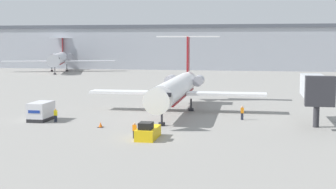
{
  "coord_description": "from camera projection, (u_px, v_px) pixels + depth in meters",
  "views": [
    {
      "loc": [
        10.89,
        -46.26,
        10.08
      ],
      "look_at": [
        0.0,
        11.1,
        3.34
      ],
      "focal_mm": 50.0,
      "sensor_mm": 36.0,
      "label": 1
    }
  ],
  "objects": [
    {
      "name": "worker_on_apron",
      "position": [
        56.0,
        115.0,
        58.18
      ],
      "size": [
        0.4,
        0.24,
        1.69
      ],
      "color": "#232838",
      "rests_on": "ground"
    },
    {
      "name": "worker_near_tug",
      "position": [
        135.0,
        130.0,
        48.37
      ],
      "size": [
        0.4,
        0.24,
        1.65
      ],
      "color": "#232838",
      "rests_on": "ground"
    },
    {
      "name": "terminal_building",
      "position": [
        226.0,
        47.0,
        164.54
      ],
      "size": [
        180.0,
        16.8,
        15.53
      ],
      "color": "#9EA3AD",
      "rests_on": "ground"
    },
    {
      "name": "airplane_main",
      "position": [
        176.0,
        88.0,
        66.5
      ],
      "size": [
        25.33,
        29.02,
        10.85
      ],
      "color": "white",
      "rests_on": "ground"
    },
    {
      "name": "pushback_tug",
      "position": [
        148.0,
        132.0,
        48.29
      ],
      "size": [
        1.91,
        4.25,
        1.85
      ],
      "color": "yellow",
      "rests_on": "ground"
    },
    {
      "name": "traffic_cone_left",
      "position": [
        101.0,
        125.0,
        54.55
      ],
      "size": [
        0.64,
        0.64,
        0.63
      ],
      "color": "black",
      "rests_on": "ground"
    },
    {
      "name": "jet_bridge",
      "position": [
        315.0,
        88.0,
        56.01
      ],
      "size": [
        3.2,
        10.51,
        6.19
      ],
      "color": "#2D2D33",
      "rests_on": "ground"
    },
    {
      "name": "worker_by_wing",
      "position": [
        242.0,
        112.0,
        59.61
      ],
      "size": [
        0.4,
        0.26,
        1.82
      ],
      "color": "#232838",
      "rests_on": "ground"
    },
    {
      "name": "ground_plane",
      "position": [
        148.0,
        139.0,
        48.32
      ],
      "size": [
        600.0,
        600.0,
        0.0
      ],
      "primitive_type": "plane",
      "color": "gray"
    },
    {
      "name": "luggage_cart",
      "position": [
        41.0,
        111.0,
        59.08
      ],
      "size": [
        2.18,
        3.84,
        2.36
      ],
      "color": "#232326",
      "rests_on": "ground"
    },
    {
      "name": "airplane_parked_far_left",
      "position": [
        59.0,
        59.0,
        152.26
      ],
      "size": [
        35.33,
        34.15,
        11.14
      ],
      "color": "silver",
      "rests_on": "ground"
    }
  ]
}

